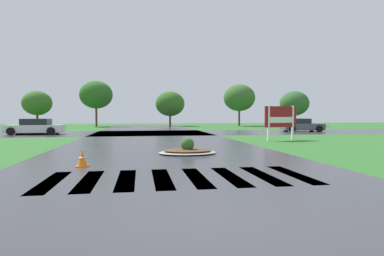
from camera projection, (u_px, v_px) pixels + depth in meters
The scene contains 11 objects.
ground_plane at pixel (208, 227), 4.86m from camera, with size 120.00×120.00×0.10m, color #2D6628.
asphalt_roadway at pixel (163, 151), 14.72m from camera, with size 10.22×80.00×0.01m, color #35353A.
asphalt_cross_road at pixel (151, 133), 29.64m from camera, with size 90.00×9.20×0.01m, color #35353A.
crosswalk_stripes at pixel (179, 178), 8.39m from camera, with size 6.75×2.81×0.01m.
estate_billboard at pixel (281, 118), 20.80m from camera, with size 2.37×0.64×2.24m.
median_island at pixel (187, 150), 13.62m from camera, with size 2.43×1.79×0.68m.
car_dark_suv at pixel (35, 127), 27.26m from camera, with size 4.58×2.11×1.32m.
car_white_sedan at pixel (301, 125), 32.05m from camera, with size 4.10×2.50×1.29m.
drainage_pipe_stack at pixel (35, 130), 28.03m from camera, with size 3.07×1.26×0.71m.
traffic_cone at pixel (82, 159), 10.26m from camera, with size 0.36×0.36×0.51m.
background_treeline at pixel (177, 100), 47.63m from camera, with size 41.28×6.74×6.49m.
Camera 1 is at (-0.99, -4.70, 1.62)m, focal length 30.41 mm.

